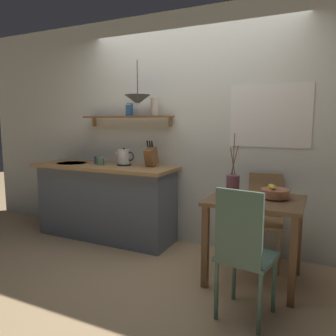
% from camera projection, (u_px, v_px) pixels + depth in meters
% --- Properties ---
extents(ground_plane, '(14.00, 14.00, 0.00)m').
position_uv_depth(ground_plane, '(166.00, 261.00, 3.43)').
color(ground_plane, tan).
extents(back_wall, '(6.80, 0.11, 2.70)m').
position_uv_depth(back_wall, '(207.00, 131.00, 3.73)').
color(back_wall, silver).
rests_on(back_wall, ground_plane).
extents(kitchen_counter, '(1.83, 0.63, 0.93)m').
position_uv_depth(kitchen_counter, '(105.00, 201.00, 4.07)').
color(kitchen_counter, slate).
rests_on(kitchen_counter, ground_plane).
extents(wall_shelf, '(1.21, 0.20, 0.34)m').
position_uv_depth(wall_shelf, '(132.00, 113.00, 3.95)').
color(wall_shelf, brown).
extents(dining_table, '(0.82, 0.70, 0.77)m').
position_uv_depth(dining_table, '(255.00, 214.00, 2.92)').
color(dining_table, brown).
rests_on(dining_table, ground_plane).
extents(dining_chair_near, '(0.44, 0.44, 1.00)m').
position_uv_depth(dining_chair_near, '(243.00, 250.00, 2.32)').
color(dining_chair_near, '#4C6B5B').
rests_on(dining_chair_near, ground_plane).
extents(dining_chair_far, '(0.43, 0.46, 0.92)m').
position_uv_depth(dining_chair_far, '(264.00, 214.00, 3.34)').
color(dining_chair_far, tan).
rests_on(dining_chair_far, ground_plane).
extents(fruit_bowl, '(0.25, 0.25, 0.13)m').
position_uv_depth(fruit_bowl, '(275.00, 193.00, 2.90)').
color(fruit_bowl, '#BC704C').
rests_on(fruit_bowl, dining_table).
extents(twig_vase, '(0.12, 0.12, 0.58)m').
position_uv_depth(twig_vase, '(233.00, 185.00, 2.96)').
color(twig_vase, brown).
rests_on(twig_vase, dining_table).
extents(electric_kettle, '(0.25, 0.17, 0.22)m').
position_uv_depth(electric_kettle, '(124.00, 158.00, 3.93)').
color(electric_kettle, black).
rests_on(electric_kettle, kitchen_counter).
extents(knife_block, '(0.11, 0.20, 0.31)m').
position_uv_depth(knife_block, '(151.00, 156.00, 3.80)').
color(knife_block, brown).
rests_on(knife_block, kitchen_counter).
extents(coffee_mug_by_sink, '(0.12, 0.09, 0.09)m').
position_uv_depth(coffee_mug_by_sink, '(98.00, 160.00, 4.12)').
color(coffee_mug_by_sink, '#3D5B89').
rests_on(coffee_mug_by_sink, kitchen_counter).
extents(coffee_mug_spare, '(0.13, 0.09, 0.10)m').
position_uv_depth(coffee_mug_spare, '(100.00, 161.00, 3.97)').
color(coffee_mug_spare, slate).
rests_on(coffee_mug_spare, kitchen_counter).
extents(pendant_lamp, '(0.29, 0.29, 0.49)m').
position_uv_depth(pendant_lamp, '(138.00, 100.00, 3.67)').
color(pendant_lamp, black).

